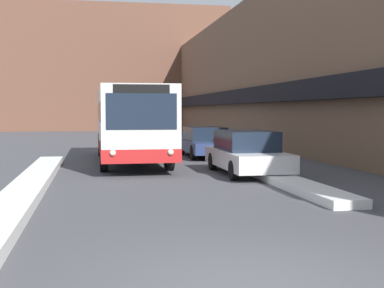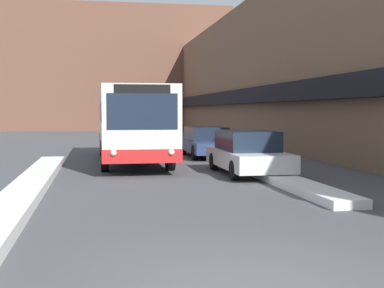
{
  "view_description": "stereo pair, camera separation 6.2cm",
  "coord_description": "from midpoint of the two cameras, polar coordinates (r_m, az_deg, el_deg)",
  "views": [
    {
      "loc": [
        -1.88,
        -6.19,
        2.14
      ],
      "look_at": [
        0.33,
        5.8,
        1.39
      ],
      "focal_mm": 50.0,
      "sensor_mm": 36.0,
      "label": 1
    },
    {
      "loc": [
        -1.82,
        -6.2,
        2.14
      ],
      "look_at": [
        0.33,
        5.8,
        1.39
      ],
      "focal_mm": 50.0,
      "sensor_mm": 36.0,
      "label": 2
    }
  ],
  "objects": [
    {
      "name": "snow_bank_left",
      "position": [
        14.28,
        -17.42,
        -4.71
      ],
      "size": [
        0.9,
        17.18,
        0.26
      ],
      "color": "silver",
      "rests_on": "ground_plane"
    },
    {
      "name": "snow_bank_right",
      "position": [
        16.98,
        8.38,
        -3.36
      ],
      "size": [
        0.9,
        10.75,
        0.22
      ],
      "color": "silver",
      "rests_on": "ground_plane"
    },
    {
      "name": "parked_car_front",
      "position": [
        18.17,
        5.74,
        -0.91
      ],
      "size": [
        1.91,
        4.78,
        1.47
      ],
      "color": "silver",
      "rests_on": "ground_plane"
    },
    {
      "name": "ground_plane",
      "position": [
        6.81,
        6.1,
        -14.81
      ],
      "size": [
        160.0,
        160.0,
        0.0
      ],
      "primitive_type": "plane",
      "color": "#47474C"
    },
    {
      "name": "parked_car_middle",
      "position": [
        24.85,
        1.31,
        0.25
      ],
      "size": [
        1.88,
        4.88,
        1.4
      ],
      "color": "navy",
      "rests_on": "ground_plane"
    },
    {
      "name": "building_row_right",
      "position": [
        32.52,
        11.02,
        7.73
      ],
      "size": [
        5.5,
        60.0,
        9.12
      ],
      "color": "brown",
      "rests_on": "ground_plane"
    },
    {
      "name": "city_bus",
      "position": [
        22.36,
        -6.67,
        2.3
      ],
      "size": [
        2.6,
        10.86,
        3.02
      ],
      "color": "silver",
      "rests_on": "ground_plane"
    },
    {
      "name": "building_backdrop_far",
      "position": [
        61.52,
        -8.77,
        7.85
      ],
      "size": [
        26.0,
        8.0,
        13.58
      ],
      "color": "brown",
      "rests_on": "ground_plane"
    }
  ]
}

